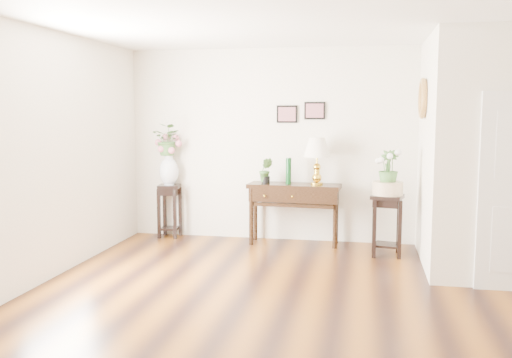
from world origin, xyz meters
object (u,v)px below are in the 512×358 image
(console_table, at_px, (294,214))
(table_lamp, at_px, (317,160))
(plant_stand_b, at_px, (387,225))
(plant_stand_a, at_px, (170,211))

(console_table, height_order, table_lamp, table_lamp)
(console_table, relative_size, plant_stand_b, 1.61)
(plant_stand_a, bearing_deg, plant_stand_b, -9.33)
(console_table, distance_m, table_lamp, 0.85)
(console_table, xyz_separation_m, plant_stand_b, (1.28, -0.41, -0.03))
(table_lamp, distance_m, plant_stand_a, 2.37)
(table_lamp, bearing_deg, plant_stand_b, -23.29)
(plant_stand_a, xyz_separation_m, plant_stand_b, (3.18, -0.52, 0.01))
(table_lamp, bearing_deg, console_table, 180.00)
(plant_stand_b, bearing_deg, table_lamp, 156.71)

